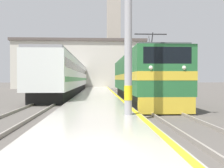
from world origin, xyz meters
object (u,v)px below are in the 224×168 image
locomotive_train (140,78)px  catenary_mast (129,14)px  passenger_train (75,77)px  clock_tower (114,27)px

locomotive_train → catenary_mast: 10.10m
passenger_train → clock_tower: (7.25, 19.81, 11.87)m
clock_tower → locomotive_train: bearing=-90.5°
locomotive_train → clock_tower: (0.39, 41.24, 12.14)m
passenger_train → clock_tower: 24.21m
locomotive_train → clock_tower: bearing=89.5°
locomotive_train → passenger_train: 22.50m
catenary_mast → clock_tower: size_ratio=0.31×
locomotive_train → catenary_mast: catenary_mast is taller
passenger_train → catenary_mast: (4.85, -30.99, 2.26)m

